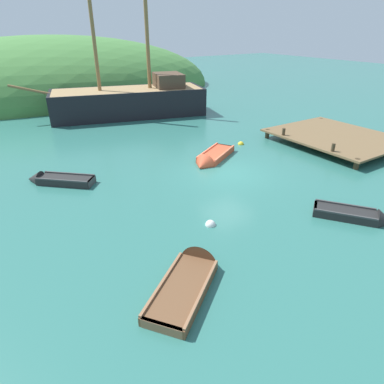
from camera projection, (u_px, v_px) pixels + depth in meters
ground_plane at (228, 173)px, 17.68m from camera, size 120.00×120.00×0.00m
dock at (336, 136)px, 21.78m from camera, size 6.27×7.36×1.63m
shore_hill at (54, 93)px, 37.99m from camera, size 38.75×21.08×12.02m
sailing_ship at (131, 105)px, 28.42m from camera, size 15.04×7.20×11.94m
rowboat_far at (57, 181)px, 16.50m from camera, size 3.08×2.92×0.87m
rowboat_outer_right at (191, 277)px, 10.26m from camera, size 3.63×3.16×1.21m
rowboat_outer_left at (211, 159)px, 19.25m from camera, size 3.75×2.82×1.11m
rowboat_near_dock at (357, 217)px, 13.44m from camera, size 2.49×2.95×0.90m
buoy_white at (210, 225)px, 13.08m from camera, size 0.40×0.40×0.40m
buoy_yellow at (241, 144)px, 21.87m from camera, size 0.38×0.38×0.38m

